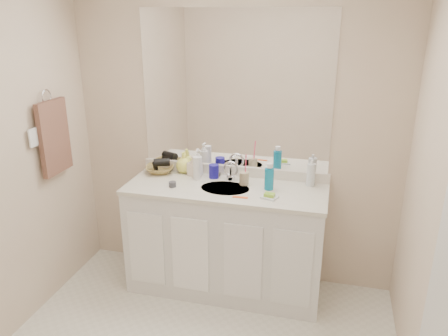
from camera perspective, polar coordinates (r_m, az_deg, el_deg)
wall_back at (r=3.44m, az=1.36°, el=4.12°), size 2.60×0.02×2.40m
vanity_cabinet at (r=3.49m, az=0.21°, el=-9.43°), size 1.50×0.55×0.85m
countertop at (r=3.30m, az=0.22°, el=-2.74°), size 1.52×0.57×0.03m
backsplash at (r=3.52m, az=1.27°, el=-0.35°), size 1.52×0.03×0.08m
sink_basin at (r=3.28m, az=0.13°, el=-2.82°), size 0.37×0.37×0.02m
faucet at (r=3.42m, az=0.88°, el=-0.67°), size 0.02×0.02×0.11m
mirror at (r=3.36m, az=1.38°, el=10.01°), size 1.48×0.01×1.20m
blue_mug at (r=3.46m, az=-1.32°, el=-0.42°), size 0.10×0.10×0.11m
tan_cup at (r=3.33m, az=2.65°, el=-1.36°), size 0.08×0.08×0.10m
toothbrush at (r=3.29m, az=2.85°, el=0.26°), size 0.02×0.04×0.19m
mouthwash_bottle at (r=3.25m, az=5.91°, el=-1.42°), size 0.09×0.09×0.16m
clear_pump_bottle at (r=3.36m, az=11.28°, el=-0.88°), size 0.08×0.08×0.17m
soap_dish at (r=3.12m, az=5.94°, el=-3.82°), size 0.13×0.12×0.01m
green_soap at (r=3.11m, az=5.95°, el=-3.52°), size 0.08×0.06×0.03m
orange_comb at (r=3.11m, az=2.13°, el=-3.84°), size 0.11×0.03×0.00m
dark_jar at (r=3.32m, az=-6.75°, el=-2.13°), size 0.06×0.06×0.04m
extra_white_bottle at (r=3.43m, az=-3.57°, el=-0.02°), size 0.06×0.06×0.18m
soap_bottle_white at (r=3.49m, az=-3.45°, el=0.72°), size 0.10×0.10×0.22m
soap_bottle_cream at (r=3.52m, az=-4.10°, el=0.31°), size 0.09×0.09×0.16m
soap_bottle_yellow at (r=3.58m, az=-5.21°, el=0.76°), size 0.18×0.18×0.17m
wicker_basket at (r=3.62m, az=-8.38°, el=-0.16°), size 0.29×0.29×0.06m
hair_dryer at (r=3.59m, az=-8.13°, el=0.74°), size 0.15×0.11×0.07m
towel_ring at (r=3.43m, az=-22.18°, el=8.60°), size 0.01×0.11×0.11m
hand_towel at (r=3.48m, az=-21.29°, el=3.77°), size 0.04×0.32×0.55m
switch_plate at (r=3.33m, az=-23.65°, el=3.66°), size 0.01×0.08×0.13m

